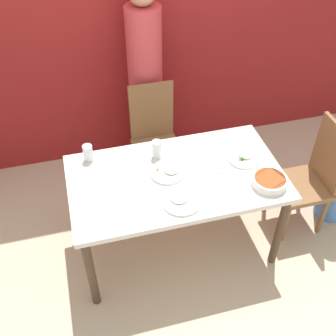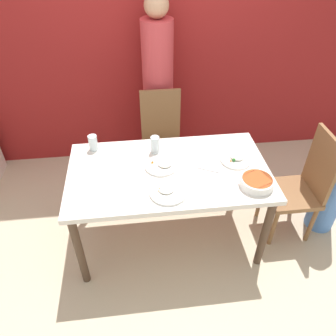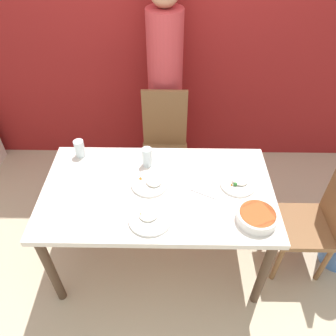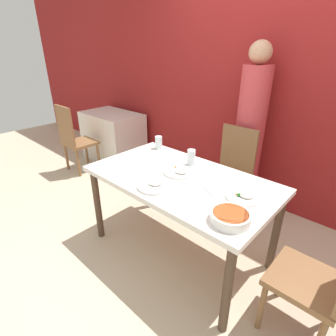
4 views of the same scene
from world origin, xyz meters
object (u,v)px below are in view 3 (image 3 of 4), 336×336
bowl_curry (257,216)px  plate_rice_adult (151,183)px  glass_water_tall (147,157)px  chair_child_spot (318,218)px  person_adult (165,94)px  chair_adult_spot (165,145)px

bowl_curry → plate_rice_adult: size_ratio=0.98×
bowl_curry → glass_water_tall: 0.82m
chair_child_spot → bowl_curry: bearing=-67.0°
chair_child_spot → person_adult: bearing=-135.9°
chair_adult_spot → chair_child_spot: bearing=-36.7°
plate_rice_adult → person_adult: bearing=85.9°
chair_adult_spot → person_adult: bearing=90.0°
chair_adult_spot → plate_rice_adult: (-0.07, -0.73, 0.26)m
bowl_curry → chair_child_spot: bearing=23.0°
chair_adult_spot → person_adult: person_adult is taller
person_adult → chair_adult_spot: bearing=-90.0°
plate_rice_adult → glass_water_tall: 0.21m
plate_rice_adult → glass_water_tall: glass_water_tall is taller
chair_child_spot → chair_adult_spot: bearing=-126.7°
person_adult → glass_water_tall: size_ratio=12.42×
person_adult → bowl_curry: size_ratio=7.27×
chair_adult_spot → bowl_curry: bearing=-60.8°
chair_child_spot → glass_water_tall: size_ratio=6.93×
chair_child_spot → person_adult: 1.57m
chair_adult_spot → person_adult: size_ratio=0.56×
person_adult → plate_rice_adult: size_ratio=7.13×
plate_rice_adult → chair_adult_spot: bearing=84.2°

